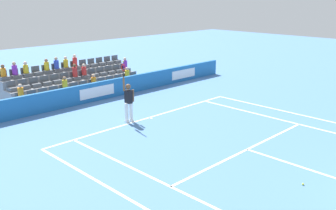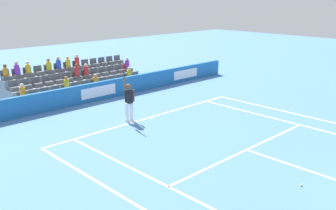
# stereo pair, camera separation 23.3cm
# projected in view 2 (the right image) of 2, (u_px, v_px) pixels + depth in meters

# --- Properties ---
(line_baseline) EXTENTS (10.97, 0.10, 0.01)m
(line_baseline) POSITION_uv_depth(u_px,v_px,m) (150.00, 117.00, 18.12)
(line_baseline) COLOR white
(line_baseline) RESTS_ON ground
(line_service) EXTENTS (8.23, 0.10, 0.01)m
(line_service) POSITION_uv_depth(u_px,v_px,m) (247.00, 150.00, 14.34)
(line_service) COLOR white
(line_service) RESTS_ON ground
(line_centre_service) EXTENTS (0.10, 6.40, 0.01)m
(line_centre_service) POSITION_uv_depth(u_px,v_px,m) (331.00, 178.00, 12.13)
(line_centre_service) COLOR white
(line_centre_service) RESTS_ON ground
(line_singles_sideline_left) EXTENTS (0.10, 11.89, 0.01)m
(line_singles_sideline_left) POSITION_uv_depth(u_px,v_px,m) (179.00, 192.00, 11.27)
(line_singles_sideline_left) COLOR white
(line_singles_sideline_left) RESTS_ON ground
(line_singles_sideline_right) EXTENTS (0.10, 11.89, 0.01)m
(line_singles_sideline_right) POSITION_uv_depth(u_px,v_px,m) (309.00, 127.00, 16.77)
(line_singles_sideline_right) COLOR white
(line_singles_sideline_right) RESTS_ON ground
(line_doubles_sideline_left) EXTENTS (0.10, 11.89, 0.01)m
(line_doubles_sideline_left) POSITION_uv_depth(u_px,v_px,m) (144.00, 210.00, 10.36)
(line_doubles_sideline_left) COLOR white
(line_doubles_sideline_left) RESTS_ON ground
(line_doubles_sideline_right) EXTENTS (0.10, 11.89, 0.01)m
(line_doubles_sideline_right) POSITION_uv_depth(u_px,v_px,m) (323.00, 120.00, 17.69)
(line_doubles_sideline_right) COLOR white
(line_doubles_sideline_right) RESTS_ON ground
(line_centre_mark) EXTENTS (0.10, 0.20, 0.01)m
(line_centre_mark) POSITION_uv_depth(u_px,v_px,m) (151.00, 118.00, 18.05)
(line_centre_mark) COLOR white
(line_centre_mark) RESTS_ON ground
(sponsor_barrier) EXTENTS (20.87, 0.22, 1.02)m
(sponsor_barrier) POSITION_uv_depth(u_px,v_px,m) (98.00, 91.00, 20.96)
(sponsor_barrier) COLOR #1E66AD
(sponsor_barrier) RESTS_ON ground
(tennis_player) EXTENTS (0.52, 0.38, 2.85)m
(tennis_player) POSITION_uv_depth(u_px,v_px,m) (129.00, 101.00, 17.27)
(tennis_player) COLOR white
(tennis_player) RESTS_ON ground
(stadium_stand) EXTENTS (8.06, 2.85, 2.17)m
(stadium_stand) POSITION_uv_depth(u_px,v_px,m) (75.00, 84.00, 22.53)
(stadium_stand) COLOR gray
(stadium_stand) RESTS_ON ground
(loose_tennis_ball) EXTENTS (0.07, 0.07, 0.07)m
(loose_tennis_ball) POSITION_uv_depth(u_px,v_px,m) (301.00, 185.00, 11.62)
(loose_tennis_ball) COLOR #D1E533
(loose_tennis_ball) RESTS_ON ground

